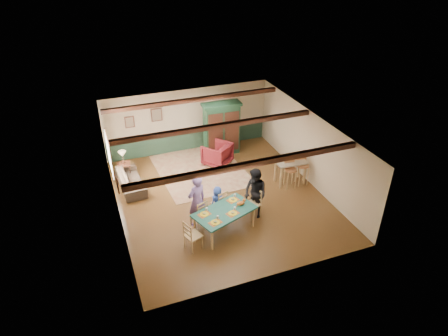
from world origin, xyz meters
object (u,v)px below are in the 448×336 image
object	(u,v)px
end_table	(125,170)
bar_stool_left	(291,173)
dining_chair_end_left	(193,235)
armoire	(222,129)
dining_chair_far_right	(219,203)
table_lamp	(123,158)
cat	(241,203)
sofa	(131,180)
person_woman	(255,193)
armchair	(217,154)
bar_stool_right	(302,169)
person_child	(218,201)
person_man	(197,201)
dining_table	(224,221)
counter_table	(290,172)
dining_chair_end_right	(252,204)
dining_chair_far_left	(199,213)

from	to	relation	value
end_table	bar_stool_left	xyz separation A→B (m)	(5.60, -2.85, 0.31)
dining_chair_end_left	armoire	size ratio (longest dim) A/B	0.44
dining_chair_far_right	table_lamp	world-z (taller)	table_lamp
dining_chair_far_right	cat	bearing A→B (deg)	100.37
cat	sofa	size ratio (longest dim) A/B	0.19
person_woman	bar_stool_left	bearing A→B (deg)	100.15
armchair	bar_stool_right	xyz separation A→B (m)	(2.45, -2.51, 0.18)
sofa	bar_stool_right	xyz separation A→B (m)	(6.01, -1.98, 0.35)
person_child	armchair	bearing A→B (deg)	-129.27
person_man	sofa	xyz separation A→B (m)	(-1.66, 2.95, -0.61)
cat	bar_stool_left	size ratio (longest dim) A/B	0.32
dining_chair_end_left	cat	bearing A→B (deg)	-93.37
dining_chair_end_left	person_woman	distance (m)	2.54
dining_chair_far_right	person_man	distance (m)	0.94
dining_table	person_woman	bearing A→B (deg)	19.96
person_man	person_child	distance (m)	0.92
table_lamp	counter_table	bearing A→B (deg)	-24.44
armoire	cat	bearing A→B (deg)	-101.84
person_woman	armchair	xyz separation A→B (m)	(-0.01, 3.67, -0.41)
dining_chair_end_right	dining_chair_far_left	bearing A→B (deg)	-114.92
sofa	bar_stool_right	bearing A→B (deg)	-111.51
dining_chair_end_right	bar_stool_left	distance (m)	2.34
dining_table	counter_table	xyz separation A→B (m)	(3.29, 1.82, 0.07)
dining_chair_end_left	bar_stool_right	world-z (taller)	bar_stool_right
dining_chair_far_right	bar_stool_left	size ratio (longest dim) A/B	0.84
dining_chair_far_left	end_table	distance (m)	4.25
bar_stool_left	bar_stool_right	size ratio (longest dim) A/B	0.93
cat	bar_stool_left	xyz separation A→B (m)	(2.58, 1.47, -0.29)
dining_table	dining_chair_end_right	size ratio (longest dim) A/B	1.89
person_child	sofa	bearing A→B (deg)	-67.44
cat	bar_stool_right	xyz separation A→B (m)	(3.09, 1.51, -0.24)
cat	table_lamp	distance (m)	5.27
armchair	dining_chair_end_left	bearing A→B (deg)	24.68
dining_chair_far_left	cat	world-z (taller)	dining_chair_far_left
dining_table	cat	bearing A→B (deg)	9.66
person_man	armoire	bearing A→B (deg)	-139.15
dining_chair_far_left	table_lamp	size ratio (longest dim) A/B	1.90
dining_chair_far_right	person_woman	world-z (taller)	person_woman
armchair	sofa	world-z (taller)	armchair
dining_table	person_child	distance (m)	0.95
person_man	counter_table	size ratio (longest dim) A/B	1.62
dining_chair_end_left	person_man	xyz separation A→B (m)	(0.45, 1.06, 0.41)
person_child	sofa	distance (m)	3.62
dining_chair_end_left	sofa	bearing A→B (deg)	-3.26
dining_chair_far_left	person_woman	size ratio (longest dim) A/B	0.58
dining_chair_end_right	sofa	size ratio (longest dim) A/B	0.50
sofa	table_lamp	distance (m)	0.99
cat	table_lamp	world-z (taller)	table_lamp
person_woman	armchair	bearing A→B (deg)	160.16
person_child	cat	bearing A→B (deg)	99.46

